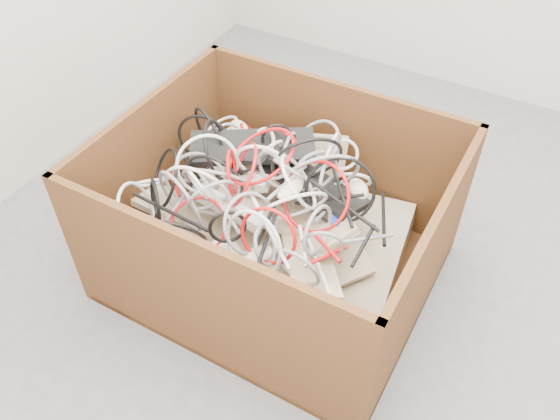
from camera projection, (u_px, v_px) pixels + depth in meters
The scene contains 8 objects.
ground at pixel (361, 282), 2.13m from camera, with size 3.00×3.00×0.00m, color #555658.
cardboard_box at pixel (274, 241), 2.07m from camera, with size 1.07×0.89×0.58m.
keyboard_pile at pixel (276, 206), 2.02m from camera, with size 0.95×0.83×0.36m.
mice_scatter at pixel (270, 205), 1.90m from camera, with size 0.63×0.63×0.21m.
power_strip_left at pixel (231, 185), 2.00m from camera, with size 0.27×0.05×0.04m, color white.
power_strip_right at pixel (231, 209), 1.90m from camera, with size 0.26×0.05×0.04m, color white.
vga_plug at pixel (337, 221), 1.85m from camera, with size 0.04×0.04×0.02m, color #0C3AC1.
cable_tangle at pixel (249, 181), 1.91m from camera, with size 0.92×0.83×0.45m.
Camera 1 is at (0.40, -1.32, 1.68)m, focal length 37.21 mm.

